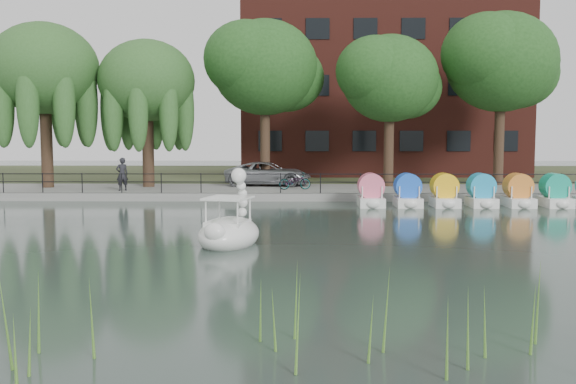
{
  "coord_description": "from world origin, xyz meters",
  "views": [
    {
      "loc": [
        0.81,
        -18.76,
        3.4
      ],
      "look_at": [
        0.5,
        4.0,
        1.3
      ],
      "focal_mm": 40.0,
      "sensor_mm": 36.0,
      "label": 1
    }
  ],
  "objects_px": {
    "bicycle": "(295,180)",
    "pedestrian": "(122,172)",
    "swan_boat": "(230,228)",
    "minivan": "(268,172)"
  },
  "relations": [
    {
      "from": "bicycle",
      "to": "pedestrian",
      "type": "height_order",
      "value": "pedestrian"
    },
    {
      "from": "pedestrian",
      "to": "swan_boat",
      "type": "relative_size",
      "value": 0.65
    },
    {
      "from": "bicycle",
      "to": "pedestrian",
      "type": "xyz_separation_m",
      "value": [
        -9.0,
        -0.81,
        0.49
      ]
    },
    {
      "from": "bicycle",
      "to": "minivan",
      "type": "bearing_deg",
      "value": 21.3
    },
    {
      "from": "pedestrian",
      "to": "swan_boat",
      "type": "height_order",
      "value": "pedestrian"
    },
    {
      "from": "minivan",
      "to": "bicycle",
      "type": "bearing_deg",
      "value": -144.32
    },
    {
      "from": "minivan",
      "to": "swan_boat",
      "type": "height_order",
      "value": "swan_boat"
    },
    {
      "from": "minivan",
      "to": "swan_boat",
      "type": "xyz_separation_m",
      "value": [
        -0.41,
        -17.17,
        -0.68
      ]
    },
    {
      "from": "pedestrian",
      "to": "minivan",
      "type": "bearing_deg",
      "value": 173.32
    },
    {
      "from": "minivan",
      "to": "bicycle",
      "type": "distance_m",
      "value": 2.97
    }
  ]
}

